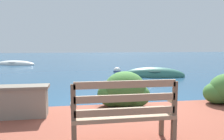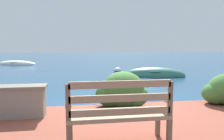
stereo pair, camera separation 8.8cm
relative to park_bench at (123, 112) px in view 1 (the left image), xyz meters
The scene contains 7 objects.
ground_plane 2.30m from the park_bench, 75.95° to the left, with size 80.00×80.00×0.00m.
park_bench is the anchor object (origin of this frame).
hedge_clump_far_left 2.71m from the park_bench, 140.95° to the left, with size 0.87×0.63×0.59m.
hedge_clump_left 1.92m from the park_bench, 77.19° to the left, with size 1.16×0.84×0.79m.
rowboat_nearest 8.31m from the park_bench, 67.09° to the left, with size 3.19×1.76×0.82m.
rowboat_mid 16.45m from the park_bench, 109.34° to the left, with size 3.41×1.93×0.61m.
mooring_buoy 9.85m from the park_bench, 79.90° to the left, with size 0.47×0.47×0.43m.
Camera 1 is at (-1.13, -4.88, 1.59)m, focal length 35.00 mm.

